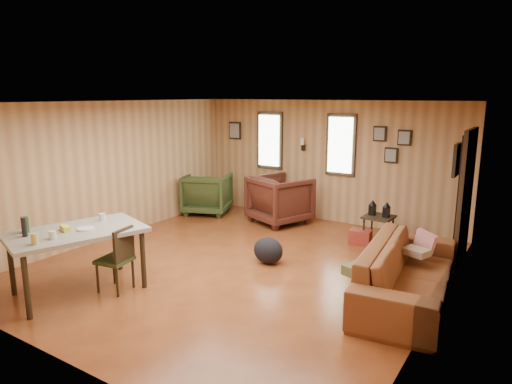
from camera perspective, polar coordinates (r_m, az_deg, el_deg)
room at (r=6.72m, az=0.64°, el=0.94°), size 5.54×6.04×2.44m
sofa at (r=5.99m, az=18.51°, el=-8.40°), size 0.97×2.50×0.95m
recliner_brown at (r=9.00m, az=3.02°, el=-0.65°), size 1.29×1.25×1.04m
recliner_green at (r=9.78m, az=-6.10°, el=0.04°), size 1.17×1.13×0.94m
end_table at (r=9.31m, az=1.00°, el=-1.17°), size 0.57×0.53×0.66m
side_table at (r=8.01m, az=15.13°, el=-2.74°), size 0.49×0.49×0.75m
cooler at (r=8.00m, az=12.91°, el=-5.52°), size 0.38×0.29×0.25m
backpack at (r=6.93m, az=1.54°, el=-7.32°), size 0.48×0.37×0.40m
sofa_pillows at (r=6.04m, az=16.76°, el=-7.92°), size 0.81×1.59×0.33m
dining_table at (r=6.24m, az=-21.70°, el=-5.11°), size 1.44×1.85×1.06m
dining_chair at (r=6.16m, az=-16.84°, el=-7.65°), size 0.45×0.45×0.86m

